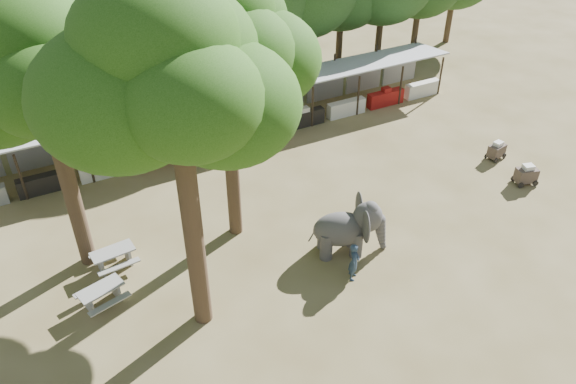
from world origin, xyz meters
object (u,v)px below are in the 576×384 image
elephant (350,228)px  picnic_table_far (114,256)px  yard_tree_center (167,76)px  picnic_table_near (102,294)px  yard_tree_left (32,67)px  cart_back (497,150)px  cart_front (526,174)px  handler (354,262)px  yard_tree_back (217,36)px

elephant → picnic_table_far: 9.40m
yard_tree_center → picnic_table_near: bearing=143.4°
yard_tree_left → cart_back: yard_tree_left is taller
yard_tree_left → yard_tree_center: yard_tree_center is taller
elephant → cart_front: size_ratio=2.64×
picnic_table_far → cart_back: (19.38, -0.92, -0.06)m
elephant → picnic_table_far: (-8.71, 3.48, -0.66)m
handler → cart_back: 12.06m
yard_tree_center → cart_back: size_ratio=11.01×
elephant → cart_back: size_ratio=2.94×
handler → picnic_table_near: 9.41m
picnic_table_far → cart_front: 19.20m
yard_tree_left → picnic_table_near: yard_tree_left is taller
yard_tree_left → yard_tree_center: (3.00, -5.00, 1.01)m
yard_tree_back → elephant: size_ratio=3.54×
handler → cart_back: size_ratio=1.50×
handler → cart_front: 11.03m
yard_tree_left → yard_tree_back: yard_tree_back is taller
elephant → cart_back: bearing=35.3°
handler → cart_front: bearing=-37.7°
yard_tree_center → elephant: bearing=4.0°
yard_tree_back → elephant: 8.95m
handler → picnic_table_far: size_ratio=0.92×
yard_tree_left → handler: 13.07m
yard_tree_left → yard_tree_back: bearing=-9.5°
yard_tree_left → picnic_table_far: size_ratio=6.19×
cart_front → handler: bearing=-156.2°
yard_tree_back → cart_front: yard_tree_back is taller
yard_tree_left → elephant: size_ratio=3.43×
yard_tree_back → cart_back: bearing=-3.8°
handler → picnic_table_near: size_ratio=0.85×
cart_front → cart_back: bearing=94.4°
elephant → picnic_table_near: 9.75m
yard_tree_center → cart_back: bearing=9.9°
yard_tree_center → yard_tree_left: bearing=121.0°
elephant → handler: bearing=-94.3°
yard_tree_left → yard_tree_center: size_ratio=0.92×
cart_front → elephant: bearing=-163.6°
elephant → picnic_table_far: bearing=180.0°
yard_tree_left → yard_tree_center: 5.92m
yard_tree_center → handler: yard_tree_center is taller
yard_tree_left → yard_tree_back: (6.00, -1.00, 0.34)m
cart_back → handler: bearing=-171.2°
yard_tree_left → cart_back: size_ratio=10.07×
yard_tree_center → cart_front: yard_tree_center is taller
yard_tree_center → handler: 10.35m
yard_tree_back → handler: (2.99, -4.97, -7.72)m
picnic_table_far → yard_tree_left: bearing=127.9°
picnic_table_far → handler: bearing=-37.1°
cart_front → yard_tree_back: bearing=-178.2°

